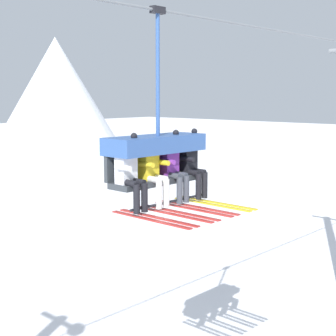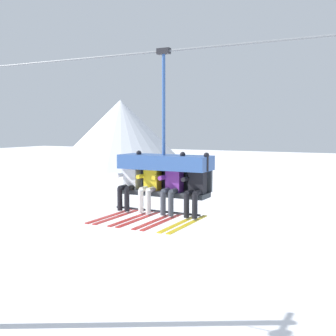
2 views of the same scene
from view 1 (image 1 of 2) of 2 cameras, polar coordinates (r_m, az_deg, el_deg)
The scene contains 7 objects.
mountain_peak_central at distance 63.74m, azimuth -12.25°, elevation 8.12°, with size 15.41×15.41×13.16m.
lift_cable at distance 10.21m, azimuth 4.77°, elevation 16.11°, with size 18.72×0.05×0.05m.
chairlift_chair at distance 9.11m, azimuth -1.45°, elevation 1.93°, with size 1.98×0.74×3.35m.
skier_white at distance 8.45m, azimuth -4.10°, elevation -0.60°, with size 0.48×1.70×1.34m.
skier_yellow at distance 8.81m, azimuth -1.60°, elevation -0.36°, with size 0.46×1.70×1.23m.
skier_purple at distance 9.19m, azimuth 0.66°, elevation 0.12°, with size 0.48×1.70×1.34m.
skier_black at distance 9.58m, azimuth 2.76°, elevation 0.44°, with size 0.48×1.70×1.34m.
Camera 1 is at (-7.24, -7.05, 6.36)m, focal length 55.00 mm.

